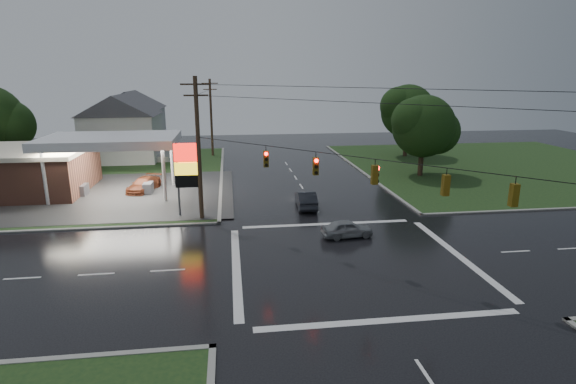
{
  "coord_description": "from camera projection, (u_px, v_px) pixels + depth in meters",
  "views": [
    {
      "loc": [
        -7.18,
        -24.94,
        11.15
      ],
      "look_at": [
        -3.14,
        5.65,
        3.0
      ],
      "focal_mm": 28.0,
      "sensor_mm": 36.0,
      "label": 1
    }
  ],
  "objects": [
    {
      "name": "grass_ne",
      "position": [
        498.0,
        166.0,
        55.86
      ],
      "size": [
        36.0,
        36.0,
        0.08
      ],
      "primitive_type": "cube",
      "color": "#173316",
      "rests_on": "ground"
    },
    {
      "name": "tree_ne_far",
      "position": [
        409.0,
        112.0,
        60.84
      ],
      "size": [
        8.46,
        7.2,
        9.8
      ],
      "color": "black",
      "rests_on": "ground"
    },
    {
      "name": "utility_pole_n",
      "position": [
        211.0,
        116.0,
        61.49
      ],
      "size": [
        2.2,
        0.32,
        10.5
      ],
      "color": "#382619",
      "rests_on": "ground"
    },
    {
      "name": "car_crossing",
      "position": [
        347.0,
        228.0,
        31.53
      ],
      "size": [
        3.74,
        1.81,
        1.23
      ],
      "primitive_type": "imported",
      "rotation": [
        0.0,
        0.0,
        1.67
      ],
      "color": "gray",
      "rests_on": "ground"
    },
    {
      "name": "car_pump",
      "position": [
        144.0,
        184.0,
        43.79
      ],
      "size": [
        3.25,
        5.03,
        1.35
      ],
      "primitive_type": "imported",
      "rotation": [
        0.0,
        0.0,
        -0.32
      ],
      "color": "#632A16",
      "rests_on": "ground"
    },
    {
      "name": "traffic_signals",
      "position": [
        355.0,
        157.0,
        25.99
      ],
      "size": [
        26.87,
        26.87,
        1.47
      ],
      "color": "black",
      "rests_on": "ground"
    },
    {
      "name": "tree_ne_near",
      "position": [
        425.0,
        126.0,
        49.11
      ],
      "size": [
        7.99,
        6.8,
        8.98
      ],
      "color": "black",
      "rests_on": "ground"
    },
    {
      "name": "house_near",
      "position": [
        122.0,
        127.0,
        58.39
      ],
      "size": [
        11.05,
        8.48,
        8.6
      ],
      "color": "silver",
      "rests_on": "ground"
    },
    {
      "name": "grass_nw",
      "position": [
        58.0,
        178.0,
        49.28
      ],
      "size": [
        36.0,
        36.0,
        0.08
      ],
      "primitive_type": "cube",
      "color": "#173316",
      "rests_on": "ground"
    },
    {
      "name": "ground",
      "position": [
        350.0,
        260.0,
        27.66
      ],
      "size": [
        120.0,
        120.0,
        0.0
      ],
      "primitive_type": "plane",
      "color": "black",
      "rests_on": "ground"
    },
    {
      "name": "house_far",
      "position": [
        133.0,
        118.0,
        69.77
      ],
      "size": [
        11.05,
        8.48,
        8.6
      ],
      "color": "silver",
      "rests_on": "ground"
    },
    {
      "name": "gas_station",
      "position": [
        34.0,
        167.0,
        42.64
      ],
      "size": [
        26.2,
        18.0,
        5.6
      ],
      "color": "#2D2D2D",
      "rests_on": "ground"
    },
    {
      "name": "pylon_sign",
      "position": [
        188.0,
        167.0,
        35.37
      ],
      "size": [
        2.0,
        0.35,
        6.0
      ],
      "color": "#59595E",
      "rests_on": "ground"
    },
    {
      "name": "car_north",
      "position": [
        306.0,
        199.0,
        38.48
      ],
      "size": [
        1.78,
        4.52,
        1.46
      ],
      "primitive_type": "imported",
      "rotation": [
        0.0,
        0.0,
        3.09
      ],
      "color": "black",
      "rests_on": "ground"
    },
    {
      "name": "utility_pole_nw",
      "position": [
        199.0,
        147.0,
        34.1
      ],
      "size": [
        2.2,
        0.32,
        11.0
      ],
      "color": "#382619",
      "rests_on": "ground"
    }
  ]
}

